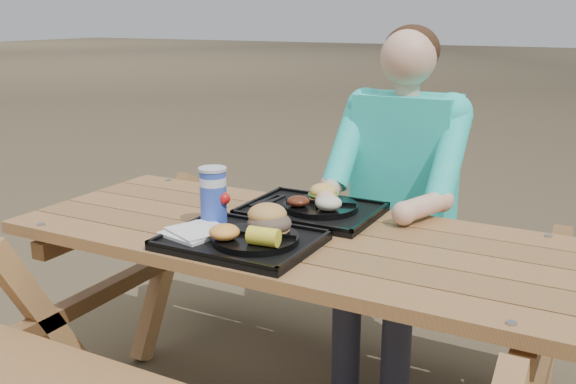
% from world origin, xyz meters
% --- Properties ---
extents(picnic_table, '(1.80, 1.49, 0.75)m').
position_xyz_m(picnic_table, '(0.00, 0.00, 0.38)').
color(picnic_table, '#999999').
rests_on(picnic_table, ground).
extents(tray_near, '(0.45, 0.35, 0.02)m').
position_xyz_m(tray_near, '(-0.06, -0.18, 0.76)').
color(tray_near, black).
rests_on(tray_near, picnic_table).
extents(tray_far, '(0.45, 0.35, 0.02)m').
position_xyz_m(tray_far, '(-0.01, 0.19, 0.76)').
color(tray_far, black).
rests_on(tray_far, picnic_table).
extents(plate_near, '(0.26, 0.26, 0.02)m').
position_xyz_m(plate_near, '(-0.01, -0.19, 0.78)').
color(plate_near, black).
rests_on(plate_near, tray_near).
extents(plate_far, '(0.26, 0.26, 0.02)m').
position_xyz_m(plate_far, '(0.02, 0.20, 0.78)').
color(plate_far, black).
rests_on(plate_far, tray_far).
extents(napkin_stack, '(0.20, 0.20, 0.02)m').
position_xyz_m(napkin_stack, '(-0.21, -0.22, 0.78)').
color(napkin_stack, silver).
rests_on(napkin_stack, tray_near).
extents(soda_cup, '(0.09, 0.09, 0.17)m').
position_xyz_m(soda_cup, '(-0.23, -0.09, 0.86)').
color(soda_cup, '#1737B2').
rests_on(soda_cup, tray_near).
extents(condiment_bbq, '(0.04, 0.04, 0.03)m').
position_xyz_m(condiment_bbq, '(-0.06, -0.06, 0.78)').
color(condiment_bbq, black).
rests_on(condiment_bbq, tray_near).
extents(condiment_mustard, '(0.04, 0.04, 0.03)m').
position_xyz_m(condiment_mustard, '(-0.00, -0.06, 0.78)').
color(condiment_mustard, gold).
rests_on(condiment_mustard, tray_near).
extents(sandwich, '(0.13, 0.13, 0.13)m').
position_xyz_m(sandwich, '(0.01, -0.13, 0.86)').
color(sandwich, '#C48D45').
rests_on(sandwich, plate_near).
extents(mac_cheese, '(0.09, 0.09, 0.05)m').
position_xyz_m(mac_cheese, '(-0.07, -0.26, 0.81)').
color(mac_cheese, '#FFAD43').
rests_on(mac_cheese, plate_near).
extents(corn_cob, '(0.10, 0.10, 0.05)m').
position_xyz_m(corn_cob, '(0.05, -0.25, 0.82)').
color(corn_cob, yellow).
rests_on(corn_cob, plate_near).
extents(cutlery_far, '(0.03, 0.16, 0.01)m').
position_xyz_m(cutlery_far, '(-0.18, 0.20, 0.77)').
color(cutlery_far, black).
rests_on(cutlery_far, tray_far).
extents(burger, '(0.10, 0.10, 0.09)m').
position_xyz_m(burger, '(0.01, 0.25, 0.83)').
color(burger, '#EDB553').
rests_on(burger, plate_far).
extents(baked_beans, '(0.08, 0.08, 0.04)m').
position_xyz_m(baked_beans, '(-0.04, 0.14, 0.81)').
color(baked_beans, '#572111').
rests_on(baked_beans, plate_far).
extents(potato_salad, '(0.09, 0.09, 0.05)m').
position_xyz_m(potato_salad, '(0.07, 0.15, 0.82)').
color(potato_salad, beige).
rests_on(potato_salad, plate_far).
extents(diner, '(0.48, 0.84, 1.28)m').
position_xyz_m(diner, '(0.17, 0.64, 0.64)').
color(diner, '#1A90BC').
rests_on(diner, ground).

